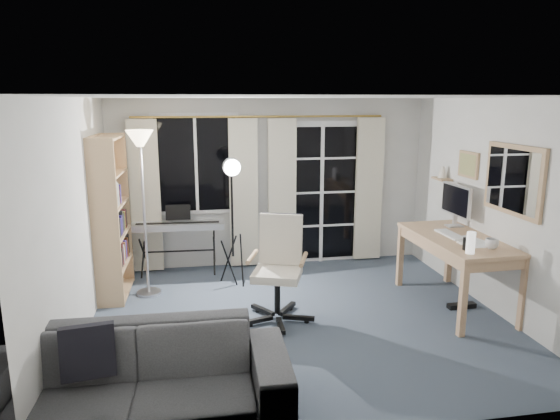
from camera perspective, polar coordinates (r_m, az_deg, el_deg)
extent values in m
cube|color=#3D4B59|center=(5.67, 2.11, -12.39)|extent=(4.50, 4.00, 0.02)
cube|color=white|center=(7.06, -9.57, 5.19)|extent=(1.20, 0.06, 1.40)
cube|color=black|center=(7.03, -9.57, 5.16)|extent=(1.10, 0.02, 1.30)
cube|color=white|center=(7.02, -9.57, 5.15)|extent=(0.04, 0.03, 1.30)
cube|color=white|center=(7.37, 4.70, 1.88)|extent=(1.32, 0.06, 2.11)
cube|color=black|center=(7.27, 2.47, 1.76)|extent=(0.55, 0.02, 1.95)
cube|color=black|center=(7.42, 7.00, 1.90)|extent=(0.55, 0.02, 1.95)
cube|color=white|center=(7.33, 4.78, 1.82)|extent=(0.05, 0.04, 2.05)
cube|color=white|center=(7.43, 4.71, -1.78)|extent=(1.15, 0.03, 0.03)
cube|color=white|center=(7.33, 4.78, 2.01)|extent=(1.15, 0.03, 0.03)
cube|color=white|center=(7.25, 4.85, 5.90)|extent=(1.15, 0.03, 0.03)
cylinder|color=gold|center=(7.00, -2.25, 10.62)|extent=(3.50, 0.03, 0.03)
cube|color=#F6E4C9|center=(7.06, -15.13, 1.48)|extent=(0.40, 0.07, 2.10)
cube|color=#F6E4C9|center=(7.06, -4.16, 1.88)|extent=(0.40, 0.07, 2.10)
cube|color=#F6E4C9|center=(7.14, 0.23, 2.02)|extent=(0.40, 0.07, 2.10)
cube|color=#F6E4C9|center=(7.47, 10.11, 2.30)|extent=(0.40, 0.07, 2.10)
cube|color=#A38156|center=(5.96, -19.41, -1.72)|extent=(0.32, 0.04, 1.97)
cube|color=#A38156|center=(6.81, -18.09, 0.07)|extent=(0.32, 0.04, 1.97)
cube|color=#A38156|center=(6.41, -19.97, -0.80)|extent=(0.05, 0.89, 1.97)
cube|color=#A38156|center=(6.65, -18.14, -8.80)|extent=(0.33, 0.89, 0.02)
cube|color=#A38156|center=(6.53, -18.35, -5.82)|extent=(0.33, 0.89, 0.02)
cube|color=#A38156|center=(6.43, -18.58, -2.65)|extent=(0.33, 0.89, 0.02)
cube|color=#A38156|center=(6.35, -18.81, 0.62)|extent=(0.33, 0.89, 0.02)
cube|color=#A38156|center=(6.29, -19.04, 3.96)|extent=(0.33, 0.89, 0.02)
cube|color=#A38156|center=(6.24, -19.32, 7.80)|extent=(0.33, 0.89, 0.02)
cube|color=beige|center=(6.15, -18.80, -5.63)|extent=(0.22, 0.06, 0.25)
cube|color=brown|center=(6.25, -18.64, -5.59)|extent=(0.22, 0.05, 0.20)
cube|color=#2C2C2C|center=(6.32, -18.52, -5.25)|extent=(0.22, 0.04, 0.23)
cube|color=brown|center=(6.38, -18.43, -4.76)|extent=(0.22, 0.04, 0.29)
cube|color=beige|center=(6.46, -18.31, -4.84)|extent=(0.22, 0.06, 0.23)
cube|color=brown|center=(6.54, -18.18, -4.57)|extent=(0.22, 0.04, 0.24)
cube|color=#3A2B83|center=(6.62, -18.08, -4.37)|extent=(0.22, 0.05, 0.24)
cube|color=brown|center=(6.70, -17.96, -4.22)|extent=(0.22, 0.03, 0.23)
cube|color=brown|center=(6.76, -17.87, -4.02)|extent=(0.22, 0.06, 0.23)
cube|color=#2C2C2C|center=(6.85, -17.76, -3.70)|extent=(0.22, 0.03, 0.26)
cube|color=#3A2B83|center=(6.04, -19.05, -2.17)|extent=(0.22, 0.04, 0.27)
cube|color=#2C2C2C|center=(6.11, -18.94, -2.04)|extent=(0.22, 0.06, 0.26)
cube|color=#2C2C2C|center=(6.21, -18.77, -1.98)|extent=(0.22, 0.04, 0.23)
cube|color=#3A2B83|center=(6.28, -18.65, -1.88)|extent=(0.22, 0.03, 0.21)
cube|color=#3A2B83|center=(6.35, -18.56, -1.64)|extent=(0.22, 0.04, 0.23)
cube|color=#2C2C2C|center=(6.42, -18.46, -1.31)|extent=(0.22, 0.04, 0.27)
cube|color=#2C2C2C|center=(6.49, -18.34, -1.40)|extent=(0.22, 0.05, 0.22)
cube|color=#B0A742|center=(6.57, -18.23, -1.16)|extent=(0.22, 0.04, 0.23)
cube|color=brown|center=(6.65, -18.12, -0.96)|extent=(0.22, 0.03, 0.24)
cube|color=#2C2C2C|center=(6.71, -18.03, -0.87)|extent=(0.22, 0.03, 0.23)
cube|color=brown|center=(5.97, -19.31, 1.35)|extent=(0.22, 0.04, 0.28)
cube|color=#2C2C2C|center=(6.04, -19.16, 1.18)|extent=(0.22, 0.03, 0.21)
cube|color=beige|center=(6.10, -19.08, 1.68)|extent=(0.22, 0.04, 0.29)
cube|color=beige|center=(6.17, -18.96, 1.68)|extent=(0.22, 0.04, 0.27)
cube|color=brown|center=(6.25, -18.83, 1.58)|extent=(0.22, 0.04, 0.22)
cube|color=#3A2B83|center=(6.32, -18.72, 1.73)|extent=(0.22, 0.05, 0.23)
cylinder|color=#B2B2B7|center=(6.53, -14.75, -9.11)|extent=(0.37, 0.37, 0.03)
cylinder|color=#B2B2B7|center=(6.25, -15.22, -0.96)|extent=(0.04, 0.04, 1.88)
cone|color=#FFE5B2|center=(6.11, -15.74, 7.89)|extent=(0.40, 0.40, 0.19)
cylinder|color=black|center=(7.09, -15.33, -4.70)|extent=(0.05, 0.60, 0.54)
cylinder|color=black|center=(7.09, -15.33, -4.70)|extent=(0.05, 0.60, 0.54)
cylinder|color=black|center=(7.01, -7.53, -4.54)|extent=(0.05, 0.60, 0.54)
cylinder|color=black|center=(7.01, -7.53, -4.54)|extent=(0.05, 0.60, 0.54)
cylinder|color=black|center=(7.03, -11.45, -4.63)|extent=(0.96, 0.07, 0.02)
cube|color=silver|center=(6.94, -11.58, -1.75)|extent=(1.26, 0.37, 0.09)
cube|color=white|center=(6.86, -11.63, -1.63)|extent=(1.16, 0.19, 0.01)
cube|color=black|center=(6.89, -11.62, -1.48)|extent=(1.11, 0.13, 0.01)
cube|color=black|center=(6.99, -11.58, -0.26)|extent=(0.34, 0.08, 0.21)
cylinder|color=black|center=(6.58, -4.39, -5.86)|extent=(0.03, 0.27, 0.68)
cylinder|color=black|center=(6.66, -5.95, -5.68)|extent=(0.23, 0.14, 0.69)
cylinder|color=black|center=(6.47, -5.78, -6.21)|extent=(0.23, 0.15, 0.69)
cylinder|color=black|center=(6.39, -5.49, -0.22)|extent=(0.03, 0.03, 1.18)
cylinder|color=silver|center=(6.24, -5.55, 4.93)|extent=(0.23, 0.13, 0.23)
cylinder|color=white|center=(6.17, -5.48, 4.84)|extent=(0.20, 0.03, 0.20)
cube|color=black|center=(5.57, 2.15, -12.21)|extent=(0.34, 0.17, 0.04)
cylinder|color=black|center=(5.57, 3.05, -12.46)|extent=(0.07, 0.07, 0.05)
cube|color=black|center=(5.79, 0.81, -11.19)|extent=(0.25, 0.31, 0.04)
cylinder|color=black|center=(5.87, 1.19, -11.08)|extent=(0.07, 0.07, 0.05)
cube|color=black|center=(5.76, -1.99, -11.34)|extent=(0.24, 0.31, 0.04)
cylinder|color=black|center=(5.82, -2.57, -11.29)|extent=(0.07, 0.07, 0.05)
cube|color=black|center=(5.51, -2.57, -12.49)|extent=(0.35, 0.15, 0.04)
cylinder|color=black|center=(5.49, -3.41, -12.86)|extent=(0.07, 0.07, 0.05)
cube|color=black|center=(5.39, 0.06, -13.08)|extent=(0.06, 0.35, 0.04)
cylinder|color=black|center=(5.32, 0.21, -13.68)|extent=(0.07, 0.07, 0.05)
cylinder|color=black|center=(5.50, -0.31, -9.64)|extent=(0.08, 0.08, 0.43)
cube|color=beige|center=(5.41, -0.31, -7.32)|extent=(0.63, 0.63, 0.09)
cube|color=beige|center=(5.54, 0.10, -3.35)|extent=(0.49, 0.28, 0.57)
cube|color=black|center=(5.57, 0.17, -3.02)|extent=(0.46, 0.25, 0.52)
cylinder|color=#A38156|center=(5.43, -3.20, -5.35)|extent=(0.19, 0.42, 0.05)
cylinder|color=#A38156|center=(5.34, 2.70, -5.66)|extent=(0.19, 0.42, 0.05)
cube|color=#A07852|center=(6.09, 19.67, -3.09)|extent=(0.83, 1.59, 0.04)
cube|color=#A07852|center=(6.11, 19.62, -3.80)|extent=(0.78, 1.54, 0.11)
cube|color=#A07852|center=(5.45, 20.19, -9.59)|extent=(0.07, 0.07, 0.79)
cube|color=#A07852|center=(5.83, 26.07, -8.66)|extent=(0.07, 0.07, 0.79)
cube|color=#A07852|center=(6.67, 13.59, -5.14)|extent=(0.07, 0.07, 0.79)
cube|color=#A07852|center=(6.98, 18.77, -4.66)|extent=(0.07, 0.07, 0.79)
cube|color=silver|center=(6.56, 19.30, -1.71)|extent=(0.20, 0.14, 0.02)
cube|color=silver|center=(6.52, 19.40, -0.45)|extent=(0.05, 0.03, 0.25)
cube|color=silver|center=(6.49, 19.51, 1.09)|extent=(0.06, 0.60, 0.38)
cube|color=black|center=(6.48, 19.34, 1.08)|extent=(0.03, 0.56, 0.34)
cube|color=white|center=(6.11, 18.89, -2.67)|extent=(0.17, 0.47, 0.02)
cube|color=white|center=(5.80, 20.07, -3.52)|extent=(0.07, 0.11, 0.02)
cube|color=white|center=(5.98, 20.89, -3.20)|extent=(0.30, 0.37, 0.01)
cube|color=white|center=(5.78, 21.77, -3.80)|extent=(0.24, 0.18, 0.00)
cube|color=black|center=(5.56, 20.52, -3.64)|extent=(0.06, 0.05, 0.13)
cylinder|color=white|center=(5.44, 20.97, -3.51)|extent=(0.09, 0.09, 0.22)
cube|color=black|center=(6.28, 20.04, -10.24)|extent=(0.34, 0.10, 0.06)
imported|color=silver|center=(5.71, 23.06, -3.43)|extent=(0.14, 0.11, 0.14)
cube|color=#A38156|center=(5.79, 25.14, 3.13)|extent=(0.04, 0.94, 0.74)
cube|color=white|center=(5.78, 24.98, 3.12)|extent=(0.01, 0.84, 0.64)
cube|color=#A38156|center=(6.53, 20.74, 4.87)|extent=(0.03, 0.42, 0.32)
cube|color=#4B9657|center=(6.53, 20.63, 4.87)|extent=(0.00, 0.36, 0.26)
cube|color=#A38156|center=(6.97, 18.03, 3.41)|extent=(0.16, 0.30, 0.02)
cone|color=beige|center=(6.95, 18.07, 4.14)|extent=(0.12, 0.12, 0.15)
imported|color=#2C2C2E|center=(4.00, -16.47, -16.68)|extent=(2.34, 0.73, 0.91)
cube|color=black|center=(4.12, -21.09, -14.84)|extent=(0.42, 0.27, 0.41)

